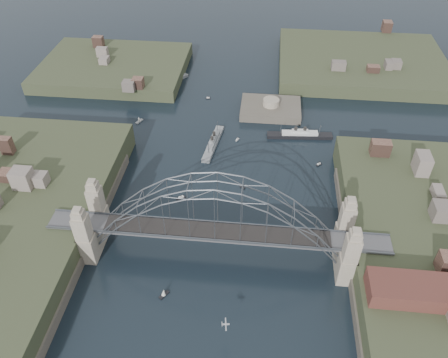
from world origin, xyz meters
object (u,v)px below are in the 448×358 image
(fort_island, at_px, (270,113))
(wharf_shed, at_px, (416,291))
(bridge, at_px, (216,220))
(ocean_liner, at_px, (300,135))
(naval_cruiser_near, at_px, (213,143))
(naval_cruiser_far, at_px, (174,80))

(fort_island, height_order, wharf_shed, wharf_shed)
(bridge, relative_size, wharf_shed, 4.20)
(wharf_shed, height_order, ocean_liner, wharf_shed)
(bridge, distance_m, fort_island, 72.14)
(bridge, xyz_separation_m, ocean_liner, (22.37, 54.75, -11.47))
(ocean_liner, bearing_deg, naval_cruiser_near, -164.86)
(wharf_shed, distance_m, naval_cruiser_far, 126.55)
(naval_cruiser_far, bearing_deg, fort_island, -25.89)
(fort_island, height_order, ocean_liner, fort_island)
(fort_island, relative_size, naval_cruiser_far, 1.75)
(fort_island, xyz_separation_m, naval_cruiser_far, (-40.20, 19.52, 1.09))
(bridge, relative_size, naval_cruiser_far, 6.69)
(wharf_shed, bearing_deg, naval_cruiser_far, 124.90)
(bridge, height_order, fort_island, bridge)
(naval_cruiser_near, bearing_deg, wharf_shed, -50.22)
(bridge, distance_m, naval_cruiser_near, 48.71)
(naval_cruiser_near, bearing_deg, bridge, -81.88)
(fort_island, relative_size, wharf_shed, 1.10)
(naval_cruiser_far, bearing_deg, wharf_shed, -55.10)
(fort_island, xyz_separation_m, wharf_shed, (32.00, -84.00, 10.34))
(wharf_shed, xyz_separation_m, naval_cruiser_far, (-72.20, 103.52, -9.25))
(naval_cruiser_near, bearing_deg, ocean_liner, 15.14)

